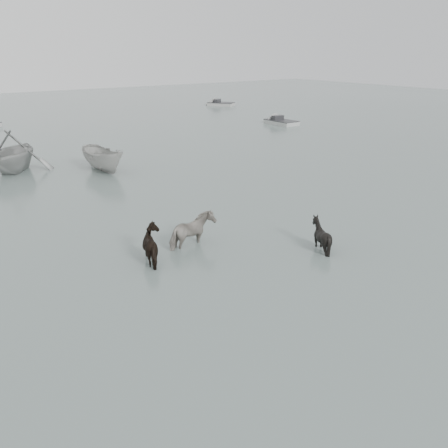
{
  "coord_description": "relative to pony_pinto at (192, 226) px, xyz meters",
  "views": [
    {
      "loc": [
        -9.68,
        -12.51,
        6.73
      ],
      "look_at": [
        -0.26,
        0.44,
        1.0
      ],
      "focal_mm": 40.0,
      "sensor_mm": 36.0,
      "label": 1
    }
  ],
  "objects": [
    {
      "name": "pony_dark",
      "position": [
        -1.66,
        -0.39,
        -0.07
      ],
      "size": [
        1.34,
        1.5,
        1.36
      ],
      "primitive_type": "imported",
      "rotation": [
        0.0,
        0.0,
        1.71
      ],
      "color": "black",
      "rests_on": "ground"
    },
    {
      "name": "rowboat_trail",
      "position": [
        -2.05,
        15.5,
        0.51
      ],
      "size": [
        6.08,
        6.25,
        2.51
      ],
      "primitive_type": "imported",
      "rotation": [
        0.0,
        0.0,
        2.54
      ],
      "color": "#939593",
      "rests_on": "ground"
    },
    {
      "name": "boat_small",
      "position": [
        2.02,
        12.46,
        0.02
      ],
      "size": [
        1.61,
        4.03,
        1.54
      ],
      "primitive_type": "imported",
      "rotation": [
        0.0,
        0.0,
        0.03
      ],
      "color": "#A7A6A2",
      "rests_on": "ground"
    },
    {
      "name": "skiff_port",
      "position": [
        22.35,
        19.9,
        -0.37
      ],
      "size": [
        1.63,
        4.39,
        0.75
      ],
      "primitive_type": null,
      "rotation": [
        0.0,
        0.0,
        1.56
      ],
      "color": "#A0A3A0",
      "rests_on": "ground"
    },
    {
      "name": "pony_black",
      "position": [
        3.51,
        -2.89,
        -0.06
      ],
      "size": [
        1.58,
        1.51,
        1.37
      ],
      "primitive_type": "imported",
      "rotation": [
        0.0,
        0.0,
        1.98
      ],
      "color": "black",
      "rests_on": "ground"
    },
    {
      "name": "ground",
      "position": [
        0.87,
        -1.54,
        -0.75
      ],
      "size": [
        140.0,
        140.0,
        0.0
      ],
      "primitive_type": "plane",
      "color": "#4B5954",
      "rests_on": "ground"
    },
    {
      "name": "pony_pinto",
      "position": [
        0.0,
        0.0,
        0.0
      ],
      "size": [
        1.89,
        1.13,
        1.5
      ],
      "primitive_type": "imported",
      "rotation": [
        0.0,
        0.0,
        1.76
      ],
      "color": "black",
      "rests_on": "ground"
    },
    {
      "name": "skiff_star",
      "position": [
        26.78,
        35.44,
        -0.37
      ],
      "size": [
        3.58,
        4.38,
        0.75
      ],
      "primitive_type": null,
      "rotation": [
        0.0,
        0.0,
        2.13
      ],
      "color": "#A2A19D",
      "rests_on": "ground"
    }
  ]
}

